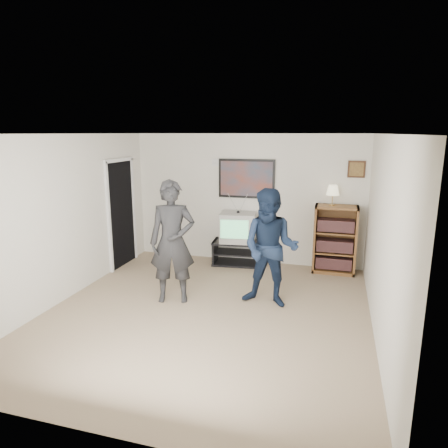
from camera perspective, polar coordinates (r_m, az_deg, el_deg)
The scene contains 13 objects.
room_shell at distance 5.76m, azimuth -1.51°, elevation 0.22°, with size 4.51×5.00×2.51m.
media_stand at distance 7.80m, azimuth 1.88°, elevation -4.09°, with size 0.98×0.61×0.47m.
crt_television at distance 7.66m, azimuth 2.02°, elevation -0.43°, with size 0.66×0.56×0.56m, color #A2A29D, non-canonical shape.
bookshelf at distance 7.53m, azimuth 15.56°, elevation -2.13°, with size 0.75×0.43×1.24m, color brown, non-canonical shape.
table_lamp at distance 7.40m, azimuth 15.25°, elevation 3.99°, with size 0.23×0.23×0.37m, color #FFF5C1, non-canonical shape.
person_tall at distance 5.99m, azimuth -7.37°, elevation -2.56°, with size 0.68×0.44×1.85m, color black.
person_short at distance 5.85m, azimuth 6.63°, elevation -3.48°, with size 0.85×0.66×1.75m, color #142038.
controller_left at distance 6.16m, azimuth -6.31°, elevation -0.28°, with size 0.04×0.12×0.04m, color white.
controller_right at distance 6.00m, azimuth 7.41°, elevation -0.60°, with size 0.03×0.12×0.03m, color white.
poster at distance 7.72m, azimuth 3.22°, elevation 6.47°, with size 1.10×0.03×0.75m, color black.
air_vent at distance 7.84m, azimuth -0.72°, elevation 8.79°, with size 0.28×0.02×0.14m, color white.
small_picture at distance 7.53m, azimuth 18.40°, elevation 7.43°, with size 0.30×0.03×0.30m, color #381F11.
doorway at distance 7.83m, azimuth -14.48°, elevation 1.36°, with size 0.03×0.85×2.00m, color black.
Camera 1 is at (1.68, -5.01, 2.52)m, focal length 32.00 mm.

